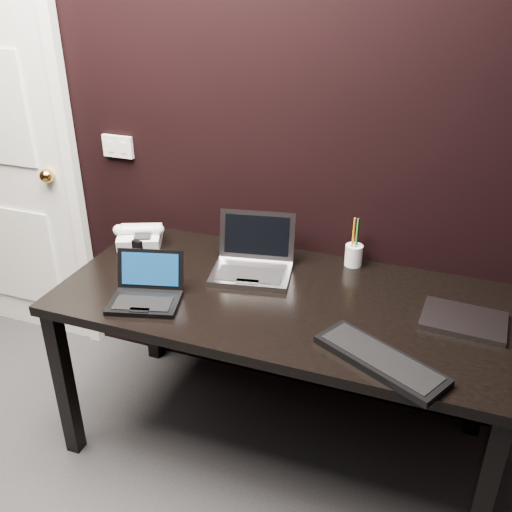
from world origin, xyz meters
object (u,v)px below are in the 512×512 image
(ext_keyboard, at_px, (380,360))
(silver_laptop, at_px, (253,263))
(netbook, at_px, (146,293))
(pen_cup, at_px, (354,254))
(desk_phone, at_px, (140,236))
(desk, at_px, (280,313))
(closed_laptop, at_px, (464,320))
(mobile_phone, at_px, (137,253))

(ext_keyboard, bearing_deg, silver_laptop, 144.55)
(netbook, xyz_separation_m, pen_cup, (0.67, 0.55, 0.02))
(desk_phone, xyz_separation_m, pen_cup, (0.94, 0.14, 0.01))
(desk, relative_size, desk_phone, 7.20)
(silver_laptop, bearing_deg, closed_laptop, -6.10)
(silver_laptop, bearing_deg, pen_cup, 28.47)
(desk, distance_m, desk_phone, 0.76)
(netbook, height_order, pen_cup, pen_cup)
(desk, distance_m, pen_cup, 0.42)
(closed_laptop, distance_m, mobile_phone, 1.32)
(desk, relative_size, pen_cup, 7.98)
(closed_laptop, relative_size, mobile_phone, 3.30)
(ext_keyboard, bearing_deg, netbook, 175.18)
(ext_keyboard, relative_size, mobile_phone, 5.05)
(desk_phone, bearing_deg, silver_laptop, -5.97)
(desk_phone, height_order, pen_cup, pen_cup)
(netbook, relative_size, pen_cup, 1.44)
(desk, relative_size, netbook, 5.56)
(silver_laptop, height_order, closed_laptop, silver_laptop)
(desk, xyz_separation_m, silver_laptop, (-0.17, 0.14, 0.12))
(desk_phone, height_order, mobile_phone, desk_phone)
(closed_laptop, bearing_deg, ext_keyboard, -125.71)
(ext_keyboard, height_order, desk_phone, desk_phone)
(silver_laptop, height_order, ext_keyboard, silver_laptop)
(netbook, bearing_deg, ext_keyboard, -4.82)
(desk_phone, relative_size, pen_cup, 1.11)
(ext_keyboard, height_order, mobile_phone, mobile_phone)
(netbook, distance_m, silver_laptop, 0.45)
(silver_laptop, distance_m, desk_phone, 0.57)
(silver_laptop, relative_size, pen_cup, 1.70)
(netbook, distance_m, pen_cup, 0.86)
(desk, height_order, mobile_phone, mobile_phone)
(ext_keyboard, distance_m, desk_phone, 1.25)
(desk, relative_size, closed_laptop, 5.73)
(mobile_phone, distance_m, pen_cup, 0.91)
(ext_keyboard, bearing_deg, desk, 146.31)
(ext_keyboard, height_order, closed_laptop, ext_keyboard)
(closed_laptop, xyz_separation_m, mobile_phone, (-1.32, 0.01, 0.02))
(desk, xyz_separation_m, closed_laptop, (0.66, 0.05, 0.09))
(netbook, xyz_separation_m, mobile_phone, (-0.20, 0.27, 0.00))
(netbook, relative_size, ext_keyboard, 0.67)
(silver_laptop, height_order, mobile_phone, silver_laptop)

